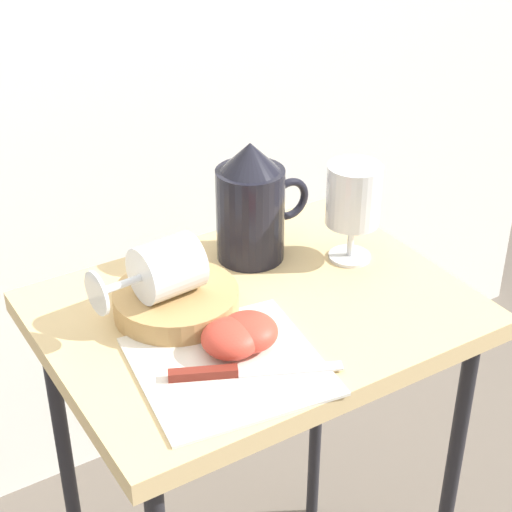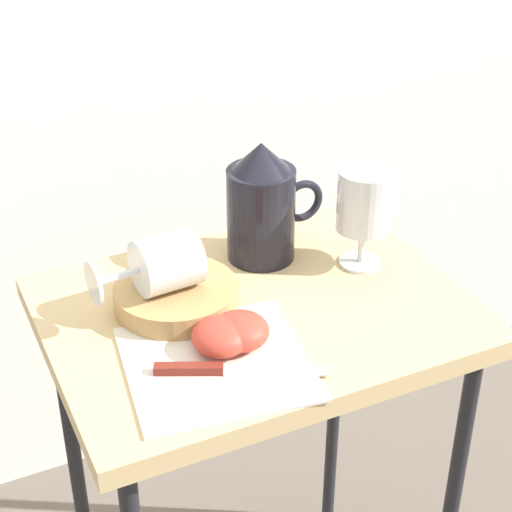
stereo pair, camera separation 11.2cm
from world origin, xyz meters
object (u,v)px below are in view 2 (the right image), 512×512
object	(u,v)px
wine_glass_upright	(364,205)
apple_half_left	(221,336)
apple_half_right	(240,331)
knife	(215,370)
basket_tray	(176,296)
table	(256,351)
pitcher	(262,212)
wine_glass_tipped_near	(164,263)

from	to	relation	value
wine_glass_upright	apple_half_left	size ratio (longest dim) A/B	2.00
apple_half_right	apple_half_left	bearing A→B (deg)	-178.44
wine_glass_upright	knife	distance (m)	0.35
apple_half_left	knife	bearing A→B (deg)	-122.16
basket_tray	wine_glass_upright	bearing A→B (deg)	-1.50
table	wine_glass_upright	world-z (taller)	wine_glass_upright
basket_tray	knife	distance (m)	0.16
apple_half_left	knife	size ratio (longest dim) A/B	0.38
pitcher	wine_glass_tipped_near	bearing A→B (deg)	-157.17
pitcher	knife	xyz separation A→B (m)	(-0.18, -0.24, -0.07)
table	apple_half_right	world-z (taller)	apple_half_right
wine_glass_tipped_near	knife	distance (m)	0.17
table	apple_half_left	bearing A→B (deg)	-137.74
apple_half_left	apple_half_right	distance (m)	0.03
table	knife	world-z (taller)	knife
pitcher	wine_glass_upright	bearing A→B (deg)	-34.03
table	basket_tray	distance (m)	0.15
table	apple_half_left	xyz separation A→B (m)	(-0.08, -0.08, 0.10)
basket_tray	pitcher	world-z (taller)	pitcher
table	pitcher	size ratio (longest dim) A/B	3.87
table	basket_tray	size ratio (longest dim) A/B	4.21
table	pitcher	distance (m)	0.21
table	knife	bearing A→B (deg)	-133.21
basket_tray	pitcher	bearing A→B (deg)	24.55
table	wine_glass_upright	xyz separation A→B (m)	(0.19, 0.04, 0.18)
basket_tray	pitcher	distance (m)	0.19
pitcher	basket_tray	bearing A→B (deg)	-155.45
apple_half_left	basket_tray	bearing A→B (deg)	97.48
knife	pitcher	bearing A→B (deg)	53.41
wine_glass_upright	pitcher	bearing A→B (deg)	145.97
wine_glass_tipped_near	apple_half_right	xyz separation A→B (m)	(0.06, -0.12, -0.05)
table	wine_glass_tipped_near	size ratio (longest dim) A/B	4.74
pitcher	apple_half_left	bearing A→B (deg)	-127.44
basket_tray	wine_glass_upright	xyz separation A→B (m)	(0.29, -0.01, 0.08)
wine_glass_tipped_near	apple_half_left	bearing A→B (deg)	-75.96
table	wine_glass_upright	bearing A→B (deg)	10.71
apple_half_left	wine_glass_tipped_near	bearing A→B (deg)	104.04
apple_half_left	wine_glass_upright	bearing A→B (deg)	22.38
pitcher	wine_glass_upright	xyz separation A→B (m)	(0.12, -0.08, 0.02)
wine_glass_tipped_near	knife	world-z (taller)	wine_glass_tipped_near
knife	apple_half_right	bearing A→B (deg)	38.36
wine_glass_upright	wine_glass_tipped_near	world-z (taller)	wine_glass_upright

